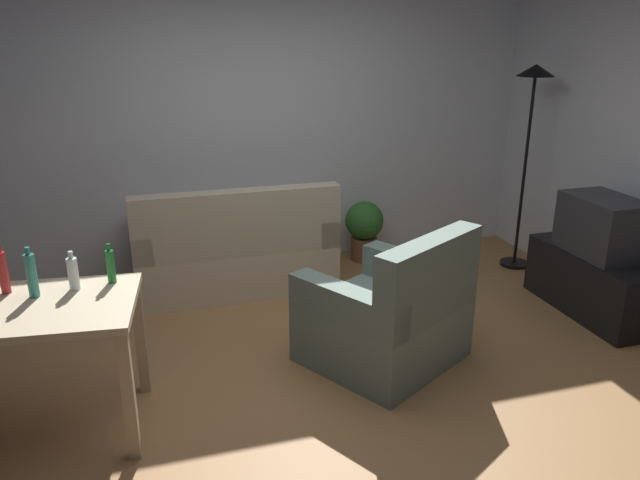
{
  "coord_description": "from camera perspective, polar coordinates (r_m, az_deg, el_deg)",
  "views": [
    {
      "loc": [
        -0.99,
        -3.19,
        2.1
      ],
      "look_at": [
        0.1,
        0.5,
        0.75
      ],
      "focal_mm": 34.14,
      "sensor_mm": 36.0,
      "label": 1
    }
  ],
  "objects": [
    {
      "name": "bottle_red",
      "position": [
        3.62,
        -27.58,
        -2.68
      ],
      "size": [
        0.05,
        0.05,
        0.27
      ],
      "color": "#AD2323",
      "rests_on": "desk"
    },
    {
      "name": "bottle_green",
      "position": [
        3.54,
        -19.03,
        -2.3
      ],
      "size": [
        0.05,
        0.05,
        0.23
      ],
      "color": "#1E722D",
      "rests_on": "desk"
    },
    {
      "name": "desk",
      "position": [
        3.52,
        -26.54,
        -7.18
      ],
      "size": [
        1.27,
        0.82,
        0.76
      ],
      "rotation": [
        0.0,
        0.0,
        -0.11
      ],
      "color": "#C6B28E",
      "rests_on": "ground_plane"
    },
    {
      "name": "tv_stand",
      "position": [
        5.14,
        24.24,
        -3.69
      ],
      "size": [
        0.44,
        1.1,
        0.48
      ],
      "rotation": [
        0.0,
        0.0,
        1.57
      ],
      "color": "black",
      "rests_on": "ground_plane"
    },
    {
      "name": "potted_plant",
      "position": [
        5.73,
        4.16,
        1.27
      ],
      "size": [
        0.36,
        0.36,
        0.57
      ],
      "color": "brown",
      "rests_on": "ground_plane"
    },
    {
      "name": "couch",
      "position": [
        5.15,
        -8.0,
        -1.24
      ],
      "size": [
        1.63,
        0.84,
        0.92
      ],
      "rotation": [
        0.0,
        0.0,
        3.14
      ],
      "color": "beige",
      "rests_on": "ground_plane"
    },
    {
      "name": "armchair",
      "position": [
        4.01,
        6.56,
        -7.14
      ],
      "size": [
        1.2,
        1.18,
        0.92
      ],
      "rotation": [
        0.0,
        0.0,
        3.67
      ],
      "color": "slate",
      "rests_on": "ground_plane"
    },
    {
      "name": "wall_rear",
      "position": [
        5.54,
        -6.12,
        11.42
      ],
      "size": [
        5.2,
        0.1,
        2.7
      ],
      "primitive_type": "cube",
      "color": "silver",
      "rests_on": "ground_plane"
    },
    {
      "name": "bottle_tall",
      "position": [
        3.51,
        -25.42,
        -2.98
      ],
      "size": [
        0.05,
        0.05,
        0.28
      ],
      "color": "teal",
      "rests_on": "desk"
    },
    {
      "name": "torchiere_lamp",
      "position": [
        5.64,
        19.19,
        11.27
      ],
      "size": [
        0.32,
        0.32,
        1.81
      ],
      "color": "black",
      "rests_on": "ground_plane"
    },
    {
      "name": "bottle_clear",
      "position": [
        3.52,
        -22.14,
        -2.9
      ],
      "size": [
        0.06,
        0.06,
        0.22
      ],
      "color": "silver",
      "rests_on": "desk"
    },
    {
      "name": "ground_plane",
      "position": [
        3.95,
        0.69,
        -12.93
      ],
      "size": [
        5.2,
        4.4,
        0.02
      ],
      "primitive_type": "cube",
      "color": "#9E7042"
    },
    {
      "name": "tv",
      "position": [
        5.0,
        24.99,
        1.19
      ],
      "size": [
        0.41,
        0.6,
        0.44
      ],
      "rotation": [
        0.0,
        0.0,
        1.57
      ],
      "color": "#2D2D33",
      "rests_on": "tv_stand"
    }
  ]
}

